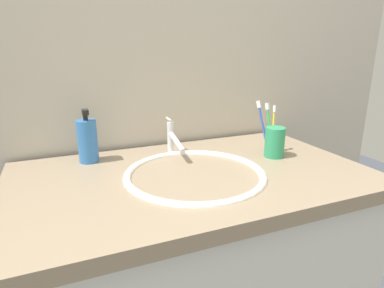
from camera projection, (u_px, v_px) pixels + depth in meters
The scene contains 8 objects.
tiled_wall_back at pixel (156, 66), 1.25m from camera, with size 2.30×0.04×2.40m, color beige.
sink_basin at pixel (196, 185), 1.01m from camera, with size 0.44×0.44×0.11m.
faucet at pixel (173, 139), 1.16m from camera, with size 0.02×0.17×0.13m.
toothbrush_cup at pixel (275, 142), 1.15m from camera, with size 0.07×0.07×0.11m, color #2D9966.
toothbrush_blue at pixel (263, 124), 1.15m from camera, with size 0.04×0.05×0.19m.
toothbrush_yellow at pixel (273, 126), 1.17m from camera, with size 0.04×0.05×0.17m.
toothbrush_green at pixel (269, 125), 1.16m from camera, with size 0.01×0.05×0.18m.
soap_dispenser at pixel (88, 141), 1.09m from camera, with size 0.07×0.07×0.18m.
Camera 1 is at (-0.37, -0.87, 1.27)m, focal length 30.45 mm.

